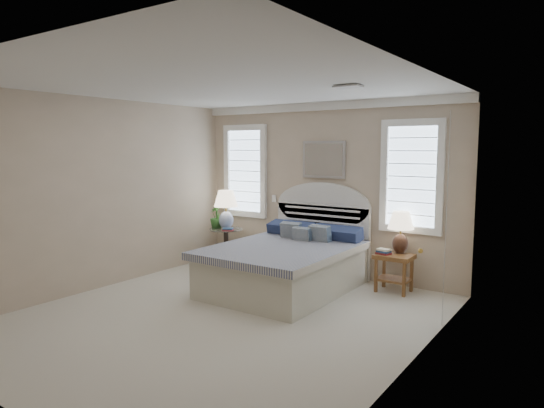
{
  "coord_description": "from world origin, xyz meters",
  "views": [
    {
      "loc": [
        3.63,
        -4.24,
        1.99
      ],
      "look_at": [
        0.03,
        1.0,
        1.26
      ],
      "focal_mm": 32.0,
      "sensor_mm": 36.0,
      "label": 1
    }
  ],
  "objects_px": {
    "floor_pot": "(227,255)",
    "lamp_right": "(401,228)",
    "lamp_left": "(226,205)",
    "side_table_left": "(226,243)",
    "nightstand_right": "(394,265)",
    "bed": "(288,262)"
  },
  "relations": [
    {
      "from": "bed",
      "to": "lamp_right",
      "type": "relative_size",
      "value": 3.83
    },
    {
      "from": "side_table_left",
      "to": "nightstand_right",
      "type": "xyz_separation_m",
      "value": [
        2.95,
        0.1,
        -0.0
      ]
    },
    {
      "from": "side_table_left",
      "to": "lamp_right",
      "type": "relative_size",
      "value": 1.06
    },
    {
      "from": "nightstand_right",
      "to": "bed",
      "type": "bearing_deg",
      "value": -151.97
    },
    {
      "from": "side_table_left",
      "to": "nightstand_right",
      "type": "bearing_deg",
      "value": 1.94
    },
    {
      "from": "floor_pot",
      "to": "nightstand_right",
      "type": "bearing_deg",
      "value": 2.23
    },
    {
      "from": "bed",
      "to": "nightstand_right",
      "type": "xyz_separation_m",
      "value": [
        1.3,
        0.69,
        0.0
      ]
    },
    {
      "from": "bed",
      "to": "floor_pot",
      "type": "relative_size",
      "value": 5.68
    },
    {
      "from": "lamp_right",
      "to": "lamp_left",
      "type": "bearing_deg",
      "value": -174.65
    },
    {
      "from": "bed",
      "to": "lamp_left",
      "type": "height_order",
      "value": "bed"
    },
    {
      "from": "lamp_left",
      "to": "lamp_right",
      "type": "xyz_separation_m",
      "value": [
        2.94,
        0.28,
        -0.14
      ]
    },
    {
      "from": "floor_pot",
      "to": "lamp_right",
      "type": "xyz_separation_m",
      "value": [
        2.96,
        0.26,
        0.71
      ]
    },
    {
      "from": "lamp_left",
      "to": "side_table_left",
      "type": "bearing_deg",
      "value": 137.36
    },
    {
      "from": "side_table_left",
      "to": "nightstand_right",
      "type": "relative_size",
      "value": 1.19
    },
    {
      "from": "bed",
      "to": "nightstand_right",
      "type": "bearing_deg",
      "value": 28.03
    },
    {
      "from": "lamp_left",
      "to": "nightstand_right",
      "type": "bearing_deg",
      "value": 2.56
    },
    {
      "from": "side_table_left",
      "to": "lamp_right",
      "type": "height_order",
      "value": "lamp_right"
    },
    {
      "from": "floor_pot",
      "to": "lamp_right",
      "type": "height_order",
      "value": "lamp_right"
    },
    {
      "from": "floor_pot",
      "to": "lamp_left",
      "type": "bearing_deg",
      "value": -48.66
    },
    {
      "from": "nightstand_right",
      "to": "lamp_right",
      "type": "xyz_separation_m",
      "value": [
        0.03,
        0.15,
        0.51
      ]
    },
    {
      "from": "nightstand_right",
      "to": "lamp_right",
      "type": "bearing_deg",
      "value": 79.71
    },
    {
      "from": "nightstand_right",
      "to": "lamp_right",
      "type": "height_order",
      "value": "lamp_right"
    }
  ]
}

